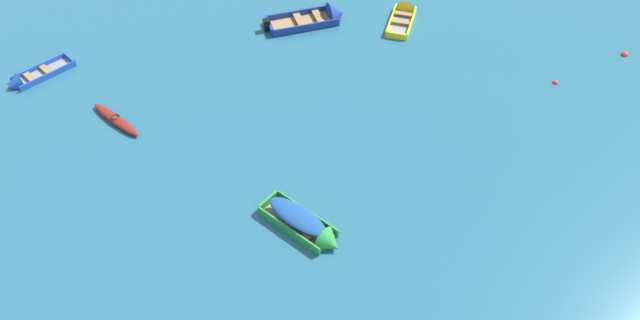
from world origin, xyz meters
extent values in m
ellipsoid|color=maroon|center=(-9.56, 26.64, 0.15)|extent=(2.90, 2.57, 0.30)
torus|color=black|center=(-9.56, 26.64, 0.29)|extent=(0.57, 0.57, 0.06)
cube|color=gray|center=(-14.16, 30.23, 0.04)|extent=(2.69, 2.72, 0.08)
cube|color=blue|center=(-13.79, 29.87, 0.16)|extent=(2.14, 2.18, 0.32)
cube|color=blue|center=(-14.52, 30.59, 0.16)|extent=(2.14, 2.18, 0.32)
cube|color=blue|center=(-13.11, 31.29, 0.16)|extent=(0.79, 0.78, 0.32)
cone|color=blue|center=(-15.25, 29.12, 0.18)|extent=(1.18, 1.18, 0.99)
cube|color=#937047|center=(-14.05, 30.34, 0.23)|extent=(0.88, 0.87, 0.03)
cube|color=#937047|center=(-14.66, 29.72, 0.23)|extent=(0.88, 0.87, 0.03)
cube|color=#99754C|center=(-1.05, 34.95, 0.05)|extent=(3.95, 2.51, 0.11)
cube|color=navy|center=(-1.29, 35.68, 0.22)|extent=(3.69, 1.29, 0.43)
cube|color=navy|center=(-0.81, 34.22, 0.22)|extent=(3.69, 1.29, 0.43)
cube|color=navy|center=(-2.88, 34.35, 0.22)|extent=(0.62, 1.48, 0.43)
cone|color=navy|center=(0.86, 35.57, 0.24)|extent=(1.30, 1.67, 1.47)
cube|color=#937047|center=(-1.24, 34.89, 0.30)|extent=(0.81, 1.43, 0.03)
cube|color=#937047|center=(-0.17, 35.23, 0.30)|extent=(0.81, 1.43, 0.03)
cube|color=black|center=(-3.03, 34.30, 0.37)|extent=(0.46, 0.49, 0.60)
cube|color=gray|center=(4.52, 34.96, 0.05)|extent=(1.82, 3.04, 0.09)
cube|color=yellow|center=(3.96, 35.12, 0.18)|extent=(0.88, 2.89, 0.36)
cube|color=yellow|center=(5.07, 34.80, 0.18)|extent=(0.88, 2.89, 0.36)
cube|color=yellow|center=(4.11, 33.52, 0.18)|extent=(1.12, 0.42, 0.36)
cone|color=yellow|center=(4.94, 36.45, 0.20)|extent=(1.25, 0.96, 1.11)
cube|color=#937047|center=(4.48, 34.81, 0.25)|extent=(1.08, 0.58, 0.03)
cube|color=#937047|center=(4.71, 35.64, 0.25)|extent=(1.08, 0.58, 0.03)
cube|color=#99754C|center=(-0.85, 20.63, 0.05)|extent=(3.04, 2.77, 0.11)
cube|color=#288C3D|center=(-0.49, 21.06, 0.21)|extent=(2.52, 2.10, 0.42)
cube|color=#288C3D|center=(-1.21, 20.20, 0.21)|extent=(2.52, 2.10, 0.42)
cube|color=#288C3D|center=(-2.09, 21.65, 0.21)|extent=(0.79, 0.92, 0.42)
cone|color=#288C3D|center=(0.44, 19.57, 0.23)|extent=(1.25, 1.30, 1.08)
cube|color=#937047|center=(-0.98, 20.74, 0.29)|extent=(0.90, 0.99, 0.03)
cube|color=#937047|center=(-0.26, 20.14, 0.29)|extent=(0.90, 0.99, 0.03)
ellipsoid|color=#19478C|center=(-0.85, 20.63, 0.54)|extent=(2.81, 2.56, 0.33)
sphere|color=red|center=(11.81, 29.69, 0.00)|extent=(0.29, 0.29, 0.29)
sphere|color=red|center=(16.14, 32.08, 0.00)|extent=(0.37, 0.37, 0.37)
camera|label=1|loc=(0.12, 6.39, 18.49)|focal=32.85mm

